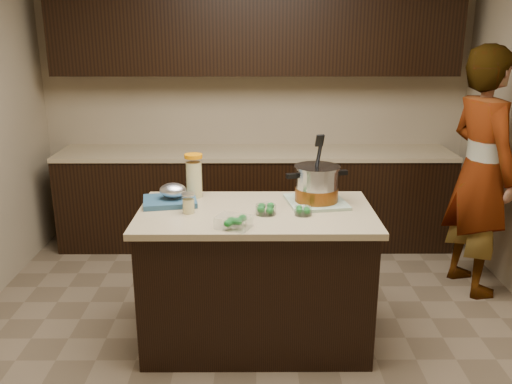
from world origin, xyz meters
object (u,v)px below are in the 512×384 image
Objects in this scene: lemonade_pitcher at (194,177)px; island at (256,276)px; stock_pot at (317,186)px; person at (481,172)px.

island is at bearing -34.97° from lemonade_pitcher.
lemonade_pitcher is at bearing 155.57° from stock_pot.
stock_pot is at bearing 102.47° from person.
person reaches higher than island.
person reaches higher than stock_pot.
person is at bearing 24.23° from island.
stock_pot is 0.22× the size of person.
lemonade_pitcher is 0.15× the size of person.
person is (2.11, 0.48, -0.09)m from lemonade_pitcher.
person is at bearing 11.48° from stock_pot.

